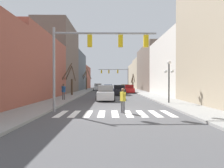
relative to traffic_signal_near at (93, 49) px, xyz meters
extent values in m
plane|color=#4C4C4F|center=(1.54, 0.18, -4.47)|extent=(240.00, 240.00, 0.00)
cube|color=gray|center=(-4.45, 0.18, -4.40)|extent=(2.88, 90.00, 0.15)
cube|color=gray|center=(7.53, 0.18, -4.40)|extent=(2.88, 90.00, 0.15)
cube|color=#934C3D|center=(-8.89, 9.47, -0.55)|extent=(6.00, 12.98, 7.85)
cube|color=#66564C|center=(-8.89, 21.73, 2.02)|extent=(6.00, 11.53, 12.99)
cube|color=#515B66|center=(-8.89, 33.68, 0.45)|extent=(6.00, 12.35, 9.85)
cube|color=#934C3D|center=(-8.89, 46.27, -0.79)|extent=(6.00, 12.85, 7.36)
cube|color=beige|center=(11.97, 14.73, 0.05)|extent=(6.00, 13.43, 9.06)
cube|color=#66564C|center=(11.97, 29.31, 0.79)|extent=(6.00, 15.74, 10.53)
cube|color=tan|center=(11.97, 42.22, 0.19)|extent=(6.00, 10.08, 9.33)
cube|color=tan|center=(11.97, 54.00, -0.13)|extent=(6.00, 13.49, 8.69)
cube|color=white|center=(-2.06, -0.74, -4.47)|extent=(0.45, 2.60, 0.01)
cube|color=white|center=(-1.16, -0.74, -4.47)|extent=(0.45, 2.60, 0.01)
cube|color=white|center=(-0.26, -0.74, -4.47)|extent=(0.45, 2.60, 0.01)
cube|color=white|center=(0.64, -0.74, -4.47)|extent=(0.45, 2.60, 0.01)
cube|color=white|center=(1.54, -0.74, -4.47)|extent=(0.45, 2.60, 0.01)
cube|color=white|center=(2.44, -0.74, -4.47)|extent=(0.45, 2.60, 0.01)
cube|color=white|center=(3.34, -0.74, -4.47)|extent=(0.45, 2.60, 0.01)
cube|color=white|center=(4.24, -0.74, -4.47)|extent=(0.45, 2.60, 0.01)
cube|color=white|center=(5.14, -0.74, -4.47)|extent=(0.45, 2.60, 0.01)
cylinder|color=gray|center=(-2.77, 0.00, -1.48)|extent=(0.18, 0.18, 5.99)
cylinder|color=gray|center=(0.86, 0.00, 1.12)|extent=(7.26, 0.14, 0.14)
cube|color=yellow|center=(-0.22, 0.00, 0.57)|extent=(0.32, 0.28, 0.84)
cube|color=yellow|center=(1.95, 0.00, 0.57)|extent=(0.32, 0.28, 0.84)
cube|color=yellow|center=(3.77, 0.00, 0.57)|extent=(0.32, 0.28, 0.84)
cylinder|color=gray|center=(5.84, 31.42, -1.63)|extent=(0.18, 0.18, 5.68)
cylinder|color=gray|center=(2.13, 31.42, 0.81)|extent=(7.43, 0.14, 0.14)
cube|color=yellow|center=(3.24, 31.42, 0.26)|extent=(0.32, 0.28, 0.84)
cube|color=yellow|center=(1.01, 31.42, 0.26)|extent=(0.32, 0.28, 0.84)
cube|color=yellow|center=(-0.85, 31.42, 0.26)|extent=(0.32, 0.28, 0.84)
cylinder|color=black|center=(6.88, 4.23, -2.49)|extent=(0.12, 0.12, 3.66)
sphere|color=white|center=(6.88, 4.23, -0.48)|extent=(0.36, 0.36, 0.36)
sphere|color=white|center=(6.56, 4.23, -1.32)|extent=(0.31, 0.31, 0.31)
sphere|color=white|center=(7.20, 4.23, -1.32)|extent=(0.31, 0.31, 0.31)
cube|color=white|center=(-1.83, 33.36, -3.87)|extent=(1.87, 4.68, 0.86)
cube|color=gray|center=(-1.83, 33.36, -3.08)|extent=(1.72, 2.43, 0.71)
cylinder|color=black|center=(-2.78, 34.81, -4.15)|extent=(0.22, 0.64, 0.64)
cylinder|color=black|center=(-0.87, 34.81, -4.15)|extent=(0.22, 0.64, 0.64)
cylinder|color=black|center=(-2.78, 31.91, -4.15)|extent=(0.22, 0.64, 0.64)
cylinder|color=black|center=(-0.87, 31.91, -4.15)|extent=(0.22, 0.64, 0.64)
cube|color=red|center=(4.94, 21.79, -3.90)|extent=(1.80, 4.30, 0.79)
cube|color=maroon|center=(4.94, 21.79, -3.18)|extent=(1.65, 2.24, 0.65)
cylinder|color=black|center=(4.03, 23.13, -4.15)|extent=(0.22, 0.64, 0.64)
cylinder|color=black|center=(5.86, 23.13, -4.15)|extent=(0.22, 0.64, 0.64)
cylinder|color=black|center=(4.03, 20.46, -4.15)|extent=(0.22, 0.64, 0.64)
cylinder|color=black|center=(5.86, 20.46, -4.15)|extent=(0.22, 0.64, 0.64)
cube|color=white|center=(0.73, 8.19, -3.87)|extent=(1.85, 4.76, 0.86)
cube|color=gray|center=(0.73, 8.19, -3.08)|extent=(1.70, 2.47, 0.71)
cylinder|color=black|center=(1.67, 6.72, -4.15)|extent=(0.22, 0.64, 0.64)
cylinder|color=black|center=(-0.21, 6.72, -4.15)|extent=(0.22, 0.64, 0.64)
cylinder|color=black|center=(1.67, 9.67, -4.15)|extent=(0.22, 0.64, 0.64)
cylinder|color=black|center=(-0.21, 9.67, -4.15)|extent=(0.22, 0.64, 0.64)
cube|color=black|center=(2.79, 16.85, -3.89)|extent=(1.85, 4.87, 0.81)
cube|color=black|center=(2.79, 16.85, -3.16)|extent=(1.70, 2.53, 0.66)
cylinder|color=black|center=(1.85, 18.36, -4.15)|extent=(0.22, 0.64, 0.64)
cylinder|color=black|center=(3.73, 18.36, -4.15)|extent=(0.22, 0.64, 0.64)
cylinder|color=black|center=(1.85, 15.33, -4.15)|extent=(0.22, 0.64, 0.64)
cylinder|color=black|center=(3.73, 15.33, -4.15)|extent=(0.22, 0.64, 0.64)
cube|color=navy|center=(0.88, 25.20, -3.91)|extent=(1.88, 4.13, 0.78)
cube|color=#0E1C46|center=(0.88, 25.20, -3.20)|extent=(1.73, 2.15, 0.64)
cylinder|color=black|center=(1.84, 23.91, -4.15)|extent=(0.22, 0.64, 0.64)
cylinder|color=black|center=(-0.08, 23.91, -4.15)|extent=(0.22, 0.64, 0.64)
cylinder|color=black|center=(1.84, 26.48, -4.15)|extent=(0.22, 0.64, 0.64)
cylinder|color=black|center=(-0.08, 26.48, -4.15)|extent=(0.22, 0.64, 0.64)
cube|color=#A38423|center=(4.88, 29.79, -3.91)|extent=(1.92, 4.15, 0.77)
cube|color=#594813|center=(4.88, 29.79, -3.21)|extent=(1.77, 2.16, 0.63)
cylinder|color=black|center=(3.90, 31.08, -4.15)|extent=(0.22, 0.64, 0.64)
cylinder|color=black|center=(5.86, 31.08, -4.15)|extent=(0.22, 0.64, 0.64)
cylinder|color=black|center=(3.90, 28.51, -4.15)|extent=(0.22, 0.64, 0.64)
cylinder|color=black|center=(5.86, 28.51, -4.15)|extent=(0.22, 0.64, 0.64)
cylinder|color=#4C4C51|center=(-3.88, 7.17, -3.90)|extent=(0.13, 0.13, 0.85)
cylinder|color=#4C4C51|center=(-4.12, 7.36, -3.90)|extent=(0.13, 0.13, 0.85)
cube|color=#235693|center=(-4.00, 7.26, -3.14)|extent=(0.47, 0.45, 0.67)
sphere|color=brown|center=(-4.00, 7.26, -2.66)|extent=(0.24, 0.24, 0.24)
cylinder|color=#235693|center=(-3.82, 7.11, -3.19)|extent=(0.28, 0.26, 0.65)
cylinder|color=#235693|center=(-4.18, 7.42, -3.19)|extent=(0.28, 0.26, 0.65)
cylinder|color=#4C4C51|center=(2.15, -0.61, -4.07)|extent=(0.12, 0.12, 0.81)
cylinder|color=#4C4C51|center=(2.03, -0.34, -4.07)|extent=(0.12, 0.12, 0.81)
cube|color=gold|center=(2.09, -0.48, -3.34)|extent=(0.37, 0.46, 0.64)
sphere|color=brown|center=(2.09, -0.48, -2.87)|extent=(0.23, 0.23, 0.23)
cylinder|color=gold|center=(2.19, -0.68, -3.38)|extent=(0.20, 0.29, 0.62)
cylinder|color=gold|center=(1.99, -0.27, -3.38)|extent=(0.20, 0.29, 0.62)
cylinder|color=brown|center=(-4.94, 33.93, -2.73)|extent=(0.39, 0.39, 3.18)
cylinder|color=brown|center=(-5.60, 33.83, -0.44)|extent=(1.51, 0.42, 2.40)
cylinder|color=brown|center=(-4.90, 33.54, -0.56)|extent=(0.22, 0.92, 1.99)
cylinder|color=brown|center=(-4.24, 33.35, -0.02)|extent=(1.53, 1.38, 3.17)
cylinder|color=brown|center=(-5.43, 34.32, -0.69)|extent=(1.08, 0.93, 1.89)
cylinder|color=#473828|center=(7.01, 30.95, -3.34)|extent=(0.29, 0.29, 1.96)
cylinder|color=#473828|center=(6.79, 30.51, -1.59)|extent=(0.53, 1.01, 1.98)
cylinder|color=#473828|center=(6.97, 31.51, -1.48)|extent=(0.17, 1.21, 2.13)
cylinder|color=#473828|center=(6.72, 30.53, -1.62)|extent=(0.66, 0.96, 1.74)
cylinder|color=#473828|center=(7.33, 31.37, -1.36)|extent=(0.77, 0.99, 2.29)
cylinder|color=#473828|center=(6.90, 30.20, -1.38)|extent=(0.33, 1.62, 2.15)
cylinder|color=#473828|center=(-4.64, 14.56, -3.12)|extent=(0.31, 0.31, 2.41)
cylinder|color=#473828|center=(-4.46, 15.04, -1.01)|extent=(0.47, 1.08, 2.26)
cylinder|color=#473828|center=(-5.29, 14.18, -0.74)|extent=(1.41, 0.93, 2.68)
cylinder|color=#473828|center=(-5.20, 14.95, -0.91)|extent=(1.23, 0.93, 2.17)
camera|label=1|loc=(1.17, -12.42, -2.35)|focal=28.00mm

